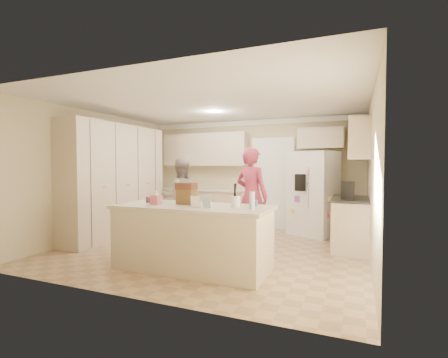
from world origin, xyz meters
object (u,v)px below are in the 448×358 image
at_px(island_base, 192,239).
at_px(utensil_crock, 236,202).
at_px(teen_girl, 251,196).
at_px(tissue_box, 156,200).
at_px(dollhouse_body, 186,197).
at_px(refrigerator, 313,194).
at_px(teen_boy, 180,197).
at_px(coffee_maker, 348,190).

height_order(island_base, utensil_crock, utensil_crock).
bearing_deg(island_base, teen_girl, 78.69).
relative_size(tissue_box, dollhouse_body, 0.54).
xyz_separation_m(refrigerator, island_base, (-1.33, -3.02, -0.46)).
distance_m(refrigerator, teen_girl, 1.62).
bearing_deg(teen_boy, island_base, 86.33).
bearing_deg(utensil_crock, tissue_box, -172.87).
relative_size(island_base, teen_girl, 1.19).
height_order(refrigerator, dollhouse_body, refrigerator).
bearing_deg(island_base, coffee_maker, 42.83).
height_order(coffee_maker, teen_girl, teen_girl).
bearing_deg(teen_girl, dollhouse_body, 88.95).
relative_size(coffee_maker, utensil_crock, 2.00).
height_order(utensil_crock, tissue_box, utensil_crock).
distance_m(island_base, teen_boy, 2.26).
height_order(utensil_crock, teen_boy, teen_boy).
bearing_deg(teen_boy, refrigerator, 166.48).
relative_size(utensil_crock, teen_boy, 0.09).
height_order(utensil_crock, dollhouse_body, dollhouse_body).
bearing_deg(tissue_box, utensil_crock, 7.13).
relative_size(teen_boy, teen_girl, 0.90).
bearing_deg(teen_girl, tissue_box, 79.81).
relative_size(refrigerator, teen_boy, 1.09).
xyz_separation_m(island_base, dollhouse_body, (-0.15, 0.10, 0.60)).
bearing_deg(teen_girl, island_base, 94.56).
bearing_deg(island_base, utensil_crock, 4.40).
bearing_deg(utensil_crock, island_base, -175.60).
xyz_separation_m(refrigerator, tissue_box, (-1.88, -3.12, 0.10)).
bearing_deg(refrigerator, coffee_maker, -32.81).
bearing_deg(dollhouse_body, coffee_maker, 39.29).
distance_m(coffee_maker, island_base, 2.87).
bearing_deg(island_base, teen_boy, 124.56).
distance_m(dollhouse_body, teen_boy, 2.07).
distance_m(utensil_crock, tissue_box, 1.21).
distance_m(dollhouse_body, teen_girl, 1.71).
bearing_deg(tissue_box, teen_girl, 63.94).
bearing_deg(coffee_maker, dollhouse_body, -140.71).
bearing_deg(utensil_crock, refrigerator, 77.13).
xyz_separation_m(island_base, utensil_crock, (0.65, 0.05, 0.56)).
height_order(utensil_crock, teen_girl, teen_girl).
relative_size(refrigerator, island_base, 0.82).
bearing_deg(teen_girl, utensil_crock, 116.08).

